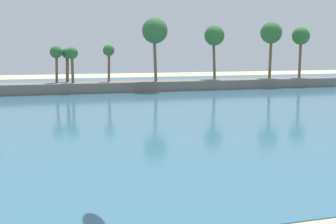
# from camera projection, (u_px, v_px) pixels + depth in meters

# --- Properties ---
(sea) EXTENTS (220.00, 102.41, 0.06)m
(sea) POSITION_uv_depth(u_px,v_px,m) (65.00, 100.00, 65.95)
(sea) COLOR #386B84
(sea) RESTS_ON ground
(palm_headland) EXTENTS (108.03, 6.87, 13.05)m
(palm_headland) POSITION_uv_depth(u_px,v_px,m) (83.00, 73.00, 77.32)
(palm_headland) COLOR slate
(palm_headland) RESTS_ON ground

